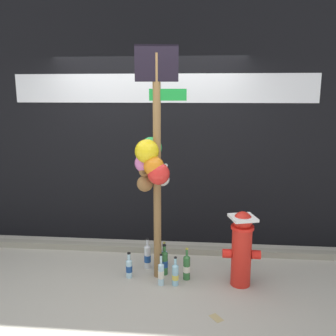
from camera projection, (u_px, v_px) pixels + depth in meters
ground_plane at (135, 286)px, 3.94m from camera, size 14.00×14.00×0.00m
building_wall at (150, 99)px, 4.85m from camera, size 10.00×0.21×3.91m
curb_strip at (147, 249)px, 4.79m from camera, size 8.00×0.12×0.08m
memorial_post at (153, 152)px, 3.86m from camera, size 0.55×0.50×2.52m
fire_hydrant at (242, 247)px, 3.89m from camera, size 0.40×0.31×0.83m
bottle_0 at (164, 262)px, 4.18m from camera, size 0.08×0.08×0.36m
bottle_1 at (129, 267)px, 4.11m from camera, size 0.07×0.07×0.30m
bottle_2 at (187, 267)px, 4.06m from camera, size 0.08×0.08×0.37m
bottle_3 at (148, 256)px, 4.32m from camera, size 0.08×0.08×0.37m
bottle_4 at (161, 273)px, 3.95m from camera, size 0.07×0.07×0.36m
bottle_5 at (164, 257)px, 4.37m from camera, size 0.06×0.06×0.30m
bottle_6 at (175, 274)px, 3.94m from camera, size 0.07×0.07×0.32m
litter_0 at (216, 318)px, 3.38m from camera, size 0.14×0.15×0.01m
litter_1 at (122, 251)px, 4.82m from camera, size 0.10×0.09×0.01m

